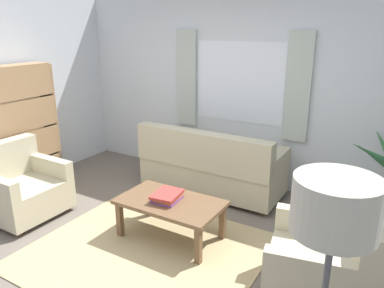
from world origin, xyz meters
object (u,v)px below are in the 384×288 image
object	(u,v)px
armchair_left	(21,187)
standing_lamp	(332,235)
book_stack_on_table	(167,196)
armchair_right	(327,265)
bookshelf	(27,127)
coffee_table	(171,206)
couch	(210,167)

from	to	relation	value
armchair_left	standing_lamp	world-z (taller)	standing_lamp
book_stack_on_table	armchair_right	bearing A→B (deg)	-5.71
armchair_left	standing_lamp	size ratio (longest dim) A/B	0.54
bookshelf	armchair_right	bearing A→B (deg)	86.12
armchair_left	coffee_table	bearing A→B (deg)	-75.03
armchair_right	book_stack_on_table	size ratio (longest dim) A/B	2.73
couch	armchair_left	xyz separation A→B (m)	(-1.66, -1.72, -0.01)
couch	armchair_right	size ratio (longest dim) A/B	1.93
coffee_table	bookshelf	world-z (taller)	bookshelf
armchair_left	bookshelf	world-z (taller)	bookshelf
coffee_table	bookshelf	bearing A→B (deg)	177.56
armchair_right	armchair_left	bearing A→B (deg)	-96.06
bookshelf	standing_lamp	size ratio (longest dim) A/B	1.05
armchair_right	book_stack_on_table	distance (m)	1.69
bookshelf	coffee_table	bearing A→B (deg)	87.56
armchair_left	couch	bearing A→B (deg)	-43.62
couch	bookshelf	world-z (taller)	bookshelf
bookshelf	standing_lamp	distance (m)	4.56
armchair_right	standing_lamp	xyz separation A→B (m)	(0.18, -1.31, 1.03)
armchair_left	book_stack_on_table	distance (m)	1.87
coffee_table	standing_lamp	world-z (taller)	standing_lamp
couch	book_stack_on_table	world-z (taller)	couch
book_stack_on_table	coffee_table	bearing A→B (deg)	7.62
couch	standing_lamp	bearing A→B (deg)	126.40
standing_lamp	book_stack_on_table	bearing A→B (deg)	141.45
coffee_table	book_stack_on_table	size ratio (longest dim) A/B	3.05
couch	coffee_table	bearing A→B (deg)	98.40
armchair_right	couch	bearing A→B (deg)	-138.85
bookshelf	standing_lamp	xyz separation A→B (m)	(4.24, -1.59, 0.50)
armchair_right	coffee_table	world-z (taller)	armchair_right
armchair_left	coffee_table	world-z (taller)	armchair_left
standing_lamp	coffee_table	bearing A→B (deg)	140.86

